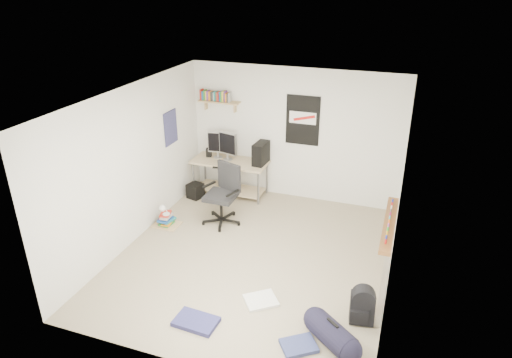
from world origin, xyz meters
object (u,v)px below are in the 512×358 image
(desk, at_px, (230,177))
(backpack, at_px, (362,308))
(duffel_bag, at_px, (332,335))
(book_stack, at_px, (166,217))
(office_chair, at_px, (221,197))

(desk, height_order, backpack, desk)
(desk, height_order, duffel_bag, desk)
(duffel_bag, bearing_deg, desk, 166.71)
(book_stack, bearing_deg, backpack, -20.34)
(desk, height_order, office_chair, office_chair)
(office_chair, distance_m, duffel_bag, 3.26)
(backpack, bearing_deg, desk, 126.63)
(backpack, bearing_deg, book_stack, 150.22)
(office_chair, relative_size, book_stack, 2.39)
(duffel_bag, relative_size, book_stack, 1.35)
(desk, distance_m, office_chair, 1.15)
(desk, bearing_deg, backpack, -43.02)
(backpack, relative_size, duffel_bag, 0.66)
(office_chair, distance_m, backpack, 3.16)
(office_chair, relative_size, backpack, 2.67)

